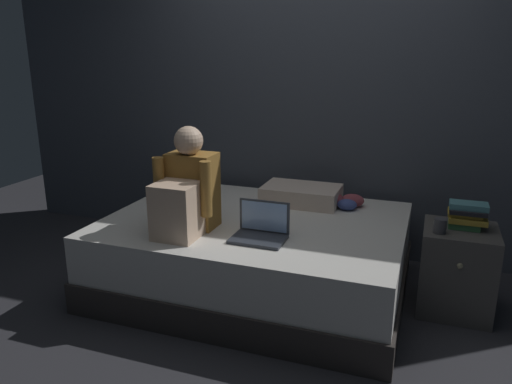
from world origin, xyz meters
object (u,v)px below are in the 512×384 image
object	(u,v)px
bed	(255,254)
laptop	(261,230)
book_stack	(467,215)
clothes_pile	(343,201)
person_sitting	(186,192)
nightstand	(457,270)
mug	(440,226)
pillow	(301,195)

from	to	relation	value
bed	laptop	distance (m)	0.48
book_stack	clothes_pile	distance (m)	0.86
book_stack	person_sitting	bearing A→B (deg)	-161.96
nightstand	person_sitting	size ratio (longest dim) A/B	0.84
book_stack	mug	world-z (taller)	book_stack
laptop	book_stack	size ratio (longest dim) A/B	1.39
person_sitting	laptop	size ratio (longest dim) A/B	2.05
nightstand	person_sitting	distance (m)	1.77
bed	person_sitting	distance (m)	0.70
laptop	mug	size ratio (longest dim) A/B	3.56
bed	book_stack	distance (m)	1.39
person_sitting	mug	xyz separation A→B (m)	(1.50, 0.38, -0.17)
bed	mug	bearing A→B (deg)	1.44
nightstand	person_sitting	xyz separation A→B (m)	(-1.63, -0.50, 0.49)
bed	pillow	size ratio (longest dim) A/B	3.57
person_sitting	clothes_pile	bearing A→B (deg)	44.32
bed	pillow	distance (m)	0.59
person_sitting	book_stack	size ratio (longest dim) A/B	2.85
mug	nightstand	bearing A→B (deg)	42.69
person_sitting	nightstand	bearing A→B (deg)	17.21
clothes_pile	bed	bearing A→B (deg)	-137.80
nightstand	pillow	size ratio (longest dim) A/B	0.98
pillow	person_sitting	bearing A→B (deg)	-123.02
book_stack	laptop	bearing A→B (deg)	-156.39
bed	mug	world-z (taller)	mug
person_sitting	clothes_pile	size ratio (longest dim) A/B	2.10
nightstand	book_stack	bearing A→B (deg)	56.71
nightstand	pillow	distance (m)	1.18
bed	mug	xyz separation A→B (m)	(1.17, 0.03, 0.34)
bed	pillow	world-z (taller)	pillow
laptop	book_stack	distance (m)	1.28
laptop	mug	world-z (taller)	laptop
book_stack	mug	size ratio (longest dim) A/B	2.55
mug	laptop	bearing A→B (deg)	-160.61
person_sitting	laptop	distance (m)	0.52
person_sitting	mug	bearing A→B (deg)	14.39
bed	book_stack	bearing A→B (deg)	7.85
person_sitting	mug	world-z (taller)	person_sitting
nightstand	clothes_pile	size ratio (longest dim) A/B	1.77
bed	clothes_pile	xyz separation A→B (m)	(0.51, 0.46, 0.30)
bed	laptop	size ratio (longest dim) A/B	6.25
pillow	book_stack	bearing A→B (deg)	-13.39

